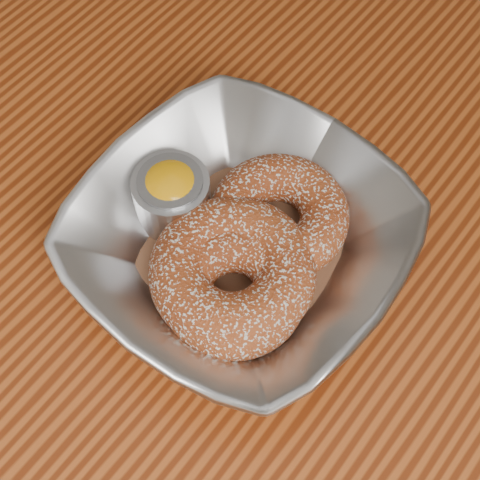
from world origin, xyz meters
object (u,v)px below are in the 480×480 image
Objects in this scene: donut_front at (232,272)px; donut_extra at (234,290)px; serving_bowl at (240,242)px; ramekin at (172,195)px; donut_back at (279,216)px; table at (358,379)px.

donut_extra is (0.01, -0.01, -0.00)m from donut_front.
donut_front is 1.15× the size of donut_extra.
serving_bowl is at bearing 116.44° from donut_front.
ramekin is (-0.06, -0.00, 0.01)m from serving_bowl.
donut_back is at bearing 92.57° from donut_front.
serving_bowl reaches higher than donut_extra.
donut_front is at bearing -87.43° from donut_back.
table is at bearing 26.54° from donut_extra.
donut_extra is at bearing -47.91° from donut_front.
table is 0.17m from serving_bowl.
serving_bowl is (-0.11, -0.01, 0.13)m from table.
ramekin reaches higher than serving_bowl.
serving_bowl is at bearing 2.14° from ramekin.
donut_front is (-0.10, -0.04, 0.13)m from table.
table is 12.14× the size of donut_back.
donut_back reaches higher than table.
serving_bowl is 0.04m from donut_extra.
donut_front is (0.01, -0.02, 0.00)m from serving_bowl.
table is 0.17m from donut_front.
serving_bowl is 2.25× the size of donut_back.
ramekin is (-0.17, -0.02, 0.13)m from table.
ramekin reaches higher than donut_extra.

